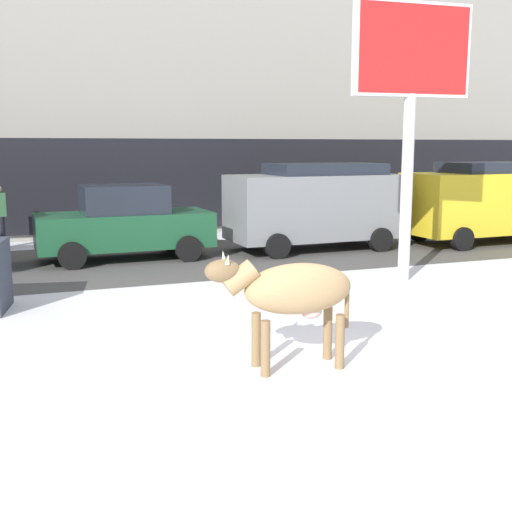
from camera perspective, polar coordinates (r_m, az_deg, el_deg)
ground_plane at (r=8.63m, az=5.34°, el=-9.03°), size 120.00×120.00×0.00m
road_strip at (r=16.01m, az=-7.23°, el=-0.28°), size 60.00×5.60×0.01m
building_facade at (r=23.40m, az=-12.06°, el=18.67°), size 44.00×6.10×13.00m
cow_tan at (r=7.98m, az=3.31°, el=-3.14°), size 1.91×0.69×1.54m
billboard at (r=13.62m, az=13.67°, el=15.98°), size 2.53×0.37×5.56m
car_darkgreen_sedan at (r=16.08m, az=-11.62°, el=2.89°), size 4.24×2.06×1.84m
car_grey_van at (r=17.32m, az=5.29°, el=4.64°), size 4.64×2.20×2.32m
car_yellow_van at (r=19.63m, az=19.67°, el=4.71°), size 4.64×2.20×2.32m
pedestrian_near_billboard at (r=18.81m, az=-21.82°, el=3.27°), size 0.36×0.24×1.73m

